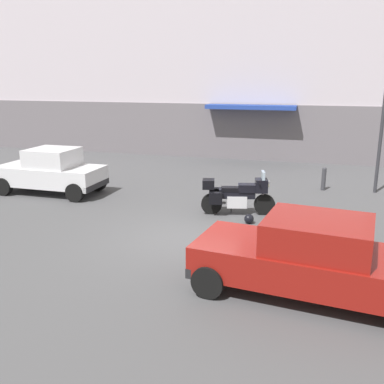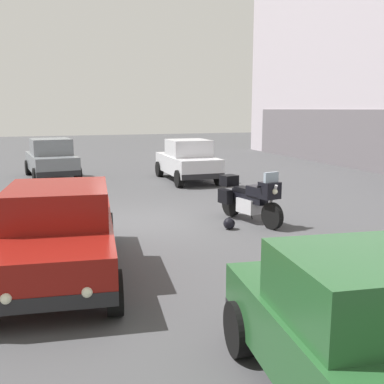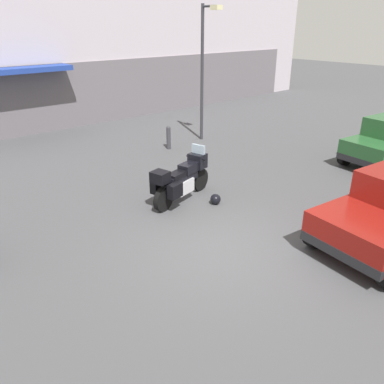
# 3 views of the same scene
# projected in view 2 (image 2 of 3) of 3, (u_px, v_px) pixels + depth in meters

# --- Properties ---
(ground_plane) EXTENTS (80.00, 80.00, 0.00)m
(ground_plane) POSITION_uv_depth(u_px,v_px,m) (147.00, 222.00, 11.63)
(ground_plane) COLOR #424244
(motorcycle) EXTENTS (2.23, 1.03, 1.36)m
(motorcycle) POSITION_uv_depth(u_px,v_px,m) (250.00, 198.00, 11.52)
(motorcycle) COLOR black
(motorcycle) RESTS_ON ground
(helmet) EXTENTS (0.28, 0.28, 0.28)m
(helmet) POSITION_uv_depth(u_px,v_px,m) (229.00, 223.00, 10.88)
(helmet) COLOR black
(helmet) RESTS_ON ground
(car_hatchback_near) EXTENTS (3.89, 1.80, 1.64)m
(car_hatchback_near) POSITION_uv_depth(u_px,v_px,m) (188.00, 161.00, 18.13)
(car_hatchback_near) COLOR silver
(car_hatchback_near) RESTS_ON ground
(car_sedan_far) EXTENTS (4.71, 2.39, 1.56)m
(car_sedan_far) POSITION_uv_depth(u_px,v_px,m) (60.00, 231.00, 7.80)
(car_sedan_far) COLOR maroon
(car_sedan_far) RESTS_ON ground
(car_compact_side) EXTENTS (3.59, 2.04, 1.56)m
(car_compact_side) POSITION_uv_depth(u_px,v_px,m) (361.00, 338.00, 4.16)
(car_compact_side) COLOR #235128
(car_compact_side) RESTS_ON ground
(car_wagon_end) EXTENTS (4.00, 2.17, 1.64)m
(car_wagon_end) POSITION_uv_depth(u_px,v_px,m) (51.00, 159.00, 18.75)
(car_wagon_end) COLOR slate
(car_wagon_end) RESTS_ON ground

